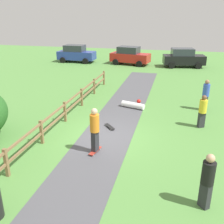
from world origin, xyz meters
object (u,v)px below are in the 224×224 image
object	(u,v)px
bystander_yellow	(203,110)
parked_car_black	(183,58)
bystander_black	(207,179)
bystander_blue	(206,93)
skater_riding	(95,128)
parked_car_blue	(76,54)
skater_fallen	(133,105)
parked_car_red	(130,56)
skateboard_loose	(110,127)

from	to	relation	value
bystander_yellow	parked_car_black	world-z (taller)	parked_car_black
bystander_black	bystander_blue	xyz separation A→B (m)	(0.65, 8.71, 0.03)
skater_riding	bystander_blue	distance (m)	7.98
bystander_black	parked_car_blue	size ratio (longest dim) A/B	0.43
skater_riding	skater_fallen	distance (m)	5.84
parked_car_blue	parked_car_red	world-z (taller)	same
bystander_black	bystander_yellow	bearing A→B (deg)	87.19
parked_car_black	parked_car_blue	bearing A→B (deg)	179.95
skater_fallen	parked_car_red	bearing A→B (deg)	101.24
skater_riding	bystander_black	size ratio (longest dim) A/B	1.08
skater_fallen	parked_car_blue	bearing A→B (deg)	123.23
skater_riding	skateboard_loose	distance (m)	2.71
parked_car_blue	bystander_yellow	bearing A→B (deg)	-50.83
skater_fallen	parked_car_black	size ratio (longest dim) A/B	0.33
parked_car_red	parked_car_blue	bearing A→B (deg)	-179.92
skater_riding	parked_car_black	world-z (taller)	skater_riding
bystander_yellow	parked_car_blue	distance (m)	20.08
skateboard_loose	bystander_yellow	distance (m)	4.70
parked_car_black	parked_car_red	size ratio (longest dim) A/B	1.00
skateboard_loose	parked_car_blue	distance (m)	18.72
bystander_yellow	bystander_blue	bearing A→B (deg)	82.50
skater_riding	bystander_black	world-z (taller)	skater_riding
parked_car_black	bystander_black	bearing A→B (deg)	-88.60
skater_fallen	skateboard_loose	world-z (taller)	skater_fallen
skater_riding	bystander_yellow	world-z (taller)	skater_riding
skater_fallen	bystander_yellow	size ratio (longest dim) A/B	0.87
skater_riding	parked_car_red	size ratio (longest dim) A/B	0.44
skateboard_loose	parked_car_red	bearing A→B (deg)	96.88
skater_riding	skater_fallen	xyz separation A→B (m)	(0.65, 5.73, -0.92)
parked_car_blue	parked_car_red	bearing A→B (deg)	0.08
bystander_yellow	parked_car_blue	bearing A→B (deg)	129.17
skater_riding	skater_fallen	size ratio (longest dim) A/B	1.32
skater_riding	parked_car_red	distance (m)	19.43
skater_fallen	skateboard_loose	distance (m)	3.29
bystander_blue	parked_car_blue	size ratio (longest dim) A/B	0.44
skater_riding	parked_car_blue	world-z (taller)	skater_riding
bystander_yellow	bystander_blue	world-z (taller)	bystander_blue
skater_fallen	parked_car_blue	distance (m)	16.25
bystander_black	parked_car_blue	world-z (taller)	parked_car_blue
parked_car_red	bystander_black	bearing A→B (deg)	-74.04
bystander_yellow	parked_car_red	size ratio (longest dim) A/B	0.38
skater_fallen	parked_car_red	size ratio (longest dim) A/B	0.33
skater_riding	bystander_yellow	xyz separation A→B (m)	(4.44, 3.74, -0.18)
skater_fallen	bystander_black	distance (m)	8.82
skateboard_loose	parked_car_black	xyz separation A→B (m)	(3.63, 16.79, 0.87)
skater_fallen	bystander_yellow	world-z (taller)	bystander_yellow
bystander_yellow	bystander_blue	distance (m)	2.66
skateboard_loose	parked_car_red	distance (m)	16.95
parked_car_red	skateboard_loose	bearing A→B (deg)	-83.12
skater_riding	bystander_black	distance (m)	4.75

